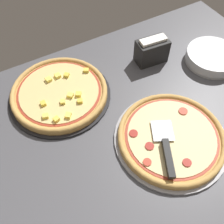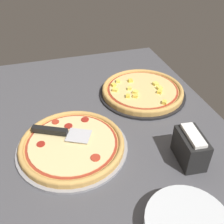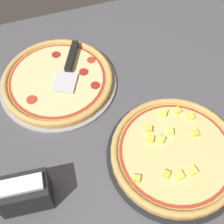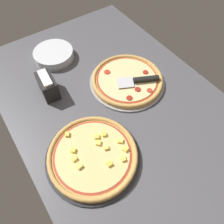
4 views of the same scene
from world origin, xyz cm
name	(u,v)px [view 3 (image 3 of 4)]	position (x,y,z in cm)	size (l,w,h in cm)	color
ground_plane	(81,113)	(0.00, 0.00, -1.80)	(145.49, 100.17, 3.60)	#4C4C51
pizza_pan_front	(58,83)	(4.43, -13.04, 0.50)	(40.14, 40.14, 1.00)	#939399
pizza_front	(58,80)	(4.42, -13.04, 2.27)	(37.73, 37.73, 2.56)	tan
pizza_pan_back	(175,155)	(-21.98, 24.83, 0.50)	(40.44, 40.44, 1.00)	black
pizza_back	(176,152)	(-21.98, 24.80, 2.49)	(38.02, 38.02, 3.51)	tan
serving_spatula	(70,61)	(-1.56, -17.97, 4.39)	(14.06, 21.76, 2.00)	silver
napkin_holder	(25,193)	(21.26, 24.36, 5.58)	(14.11, 8.83, 11.76)	black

